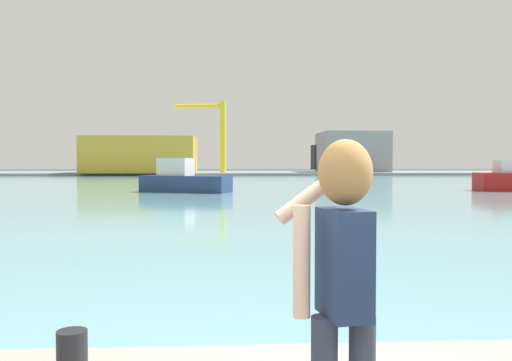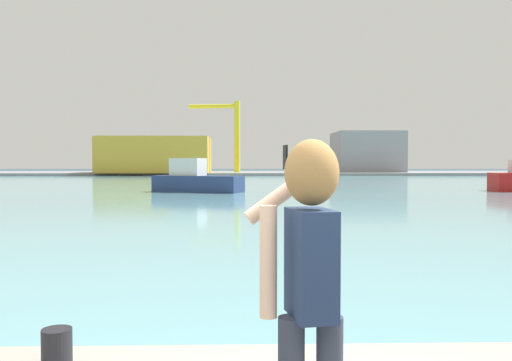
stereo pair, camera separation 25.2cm
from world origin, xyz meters
name	(u,v)px [view 1 (the left image)]	position (x,y,z in m)	size (l,w,h in m)	color
ground_plane	(234,185)	(0.00, 50.00, 0.00)	(220.00, 220.00, 0.00)	#334751
harbor_water	(234,184)	(0.00, 52.00, 0.01)	(140.00, 100.00, 0.02)	#6BA8B2
far_shore_dock	(231,173)	(0.00, 92.00, 0.21)	(140.00, 20.00, 0.42)	gray
person_photographer	(341,270)	(-0.12, 0.03, 1.72)	(0.53, 0.55, 1.74)	#2D3342
harbor_bollard	(72,351)	(-1.91, 1.46, 0.82)	(0.23, 0.23, 0.32)	black
boat_moored	(183,180)	(-3.89, 37.16, 0.90)	(6.93, 4.49, 2.49)	navy
warehouse_left	(141,155)	(-14.69, 86.13, 3.33)	(17.70, 10.57, 5.82)	gold
warehouse_right	(352,152)	(21.70, 92.84, 3.93)	(11.27, 11.64, 7.04)	gray
port_crane	(217,129)	(-2.36, 89.00, 7.75)	(8.79, 2.18, 12.03)	yellow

